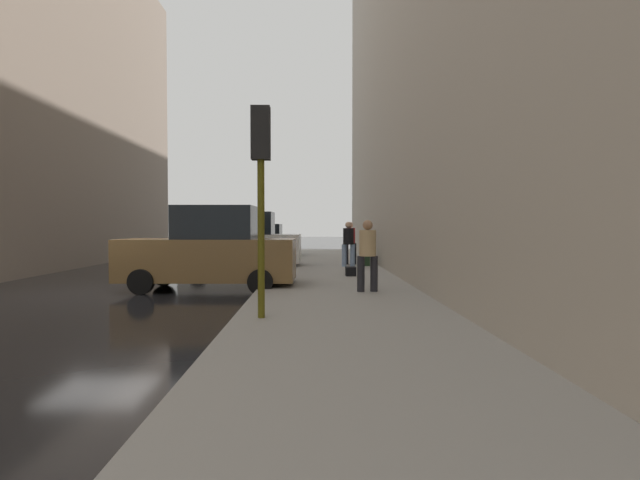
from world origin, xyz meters
TOP-DOWN VIEW (x-y plane):
  - ground_plane at (0.00, 0.00)m, footprint 120.00×120.00m
  - sidewalk at (6.00, 0.00)m, footprint 4.00×40.00m
  - parked_bronze_suv at (2.65, 0.75)m, footprint 4.63×2.13m
  - parked_white_van at (2.65, 7.07)m, footprint 4.64×2.14m
  - parked_dark_green_sedan at (2.65, 13.46)m, footprint 4.26×2.18m
  - fire_hydrant at (4.45, 3.71)m, footprint 0.42×0.22m
  - traffic_light at (4.50, -4.11)m, footprint 0.32×0.32m
  - pedestrian_in_red_jacket at (6.92, 7.45)m, footprint 0.51×0.41m
  - pedestrian_in_jeans at (6.76, 6.35)m, footprint 0.51×0.42m
  - pedestrian_in_tan_coat at (6.69, -0.79)m, footprint 0.52×0.44m
  - rolling_suitcase at (7.43, 6.81)m, footprint 0.36×0.56m
  - duffel_bag at (6.58, 2.91)m, footprint 0.32×0.44m

SIDE VIEW (x-z plane):
  - ground_plane at x=0.00m, z-range 0.00..0.00m
  - sidewalk at x=6.00m, z-range 0.00..0.15m
  - duffel_bag at x=6.58m, z-range 0.15..0.43m
  - rolling_suitcase at x=7.43m, z-range -0.03..1.01m
  - fire_hydrant at x=4.45m, z-range 0.15..0.85m
  - parked_dark_green_sedan at x=2.65m, z-range -0.05..1.74m
  - parked_bronze_suv at x=2.65m, z-range -0.09..2.16m
  - parked_white_van at x=2.65m, z-range -0.09..2.16m
  - pedestrian_in_red_jacket at x=6.92m, z-range 0.25..1.96m
  - pedestrian_in_jeans at x=6.76m, z-range 0.25..1.96m
  - pedestrian_in_tan_coat at x=6.69m, z-range 0.25..1.96m
  - traffic_light at x=4.50m, z-range 0.96..4.56m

